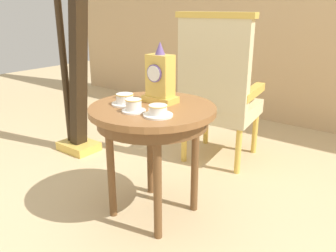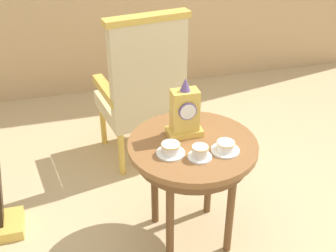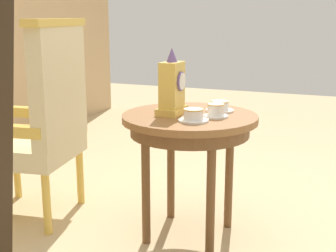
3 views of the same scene
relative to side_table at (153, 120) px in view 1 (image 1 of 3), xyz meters
The scene contains 8 objects.
ground_plane 0.59m from the side_table, 115.16° to the right, with size 10.00×10.00×0.00m, color tan.
side_table is the anchor object (origin of this frame).
teacup_left 0.19m from the side_table, 154.07° to the right, with size 0.15×0.15×0.06m.
teacup_right 0.18m from the side_table, 93.51° to the right, with size 0.12×0.12×0.07m.
teacup_center 0.21m from the side_table, 41.23° to the right, with size 0.15×0.15×0.06m.
mantel_clock 0.23m from the side_table, 101.99° to the left, with size 0.19×0.11×0.34m.
armchair 0.86m from the side_table, 95.52° to the left, with size 0.62×0.61×1.14m.
harp 1.15m from the side_table, 162.98° to the left, with size 0.40×0.24×1.85m.
Camera 1 is at (1.23, -1.29, 1.18)m, focal length 37.27 mm.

